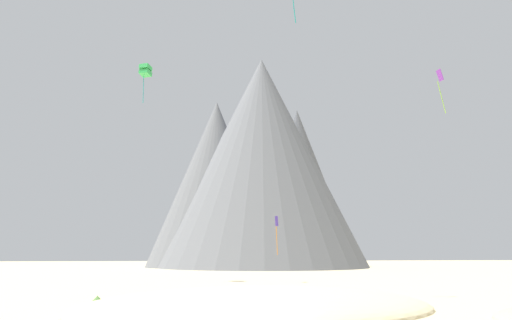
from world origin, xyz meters
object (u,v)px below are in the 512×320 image
kite_green_high (145,71)px  rock_massif (258,169)px  bush_near_right (97,304)px  kite_indigo_low (277,225)px  bush_mid_center (304,293)px  bush_scatter_east (178,297)px  kite_violet_mid (440,81)px

kite_green_high → rock_massif: bearing=94.5°
bush_near_right → kite_indigo_low: (17.35, 31.14, 6.64)m
kite_green_high → kite_indigo_low: bearing=10.3°
bush_mid_center → rock_massif: rock_massif is taller
rock_massif → bush_scatter_east: bearing=-102.1°
bush_mid_center → bush_near_right: bush_near_right is taller
bush_scatter_east → rock_massif: (19.32, 90.10, 24.60)m
bush_mid_center → kite_indigo_low: size_ratio=0.28×
kite_green_high → kite_indigo_low: size_ratio=1.13×
bush_mid_center → bush_near_right: 16.94m
bush_mid_center → rock_massif: 93.71m
bush_near_right → kite_green_high: kite_green_high is taller
bush_scatter_east → kite_green_high: size_ratio=0.45×
rock_massif → kite_indigo_low: bearing=-96.1°
bush_mid_center → kite_indigo_low: kite_indigo_low is taller
rock_massif → kite_violet_mid: bearing=-82.6°
bush_scatter_east → kite_violet_mid: size_ratio=0.49×
kite_green_high → kite_violet_mid: 39.42m
bush_near_right → bush_mid_center: bearing=25.4°
bush_scatter_east → bush_mid_center: bearing=0.5°
bush_near_right → bush_scatter_east: 8.85m
kite_indigo_low → kite_violet_mid: bearing=128.7°
bush_near_right → kite_violet_mid: kite_violet_mid is taller
bush_mid_center → kite_green_high: (-15.66, 29.05, 28.51)m
bush_mid_center → bush_scatter_east: bush_mid_center is taller
bush_mid_center → bush_scatter_east: (-10.14, -0.08, -0.22)m
rock_massif → bush_near_right: bearing=-104.1°
bush_scatter_east → rock_massif: bearing=77.9°
rock_massif → kite_indigo_low: size_ratio=14.04×
kite_green_high → kite_violet_mid: (35.00, -17.26, -5.64)m
bush_mid_center → kite_indigo_low: 24.87m
kite_green_high → kite_violet_mid: size_ratio=1.08×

